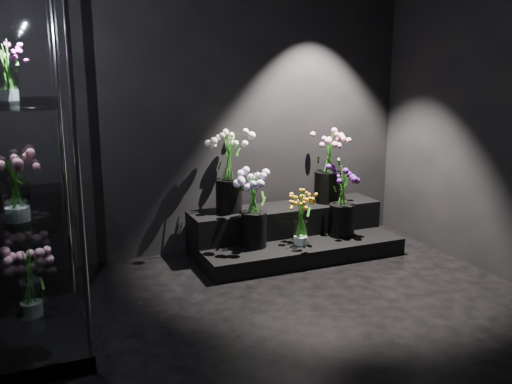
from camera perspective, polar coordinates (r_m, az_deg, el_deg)
floor at (r=3.92m, az=5.30°, el=-14.37°), size 4.00×4.00×0.00m
wall_back at (r=5.33m, az=-4.69°, el=8.77°), size 4.00×0.00×4.00m
display_riser at (r=5.48m, az=3.49°, el=-4.18°), size 1.89×0.84×0.42m
display_case at (r=3.74m, az=-22.53°, el=1.86°), size 0.62×1.04×2.28m
bouquet_orange_bells at (r=5.14m, az=4.53°, el=-2.56°), size 0.28×0.28×0.50m
bouquet_lilac at (r=5.05m, az=-0.20°, el=-1.10°), size 0.42×0.42×0.69m
bouquet_purple at (r=5.44m, az=8.64°, el=-0.62°), size 0.40×0.40×0.68m
bouquet_cream_roses at (r=5.23m, az=-2.74°, el=2.65°), size 0.47×0.47×0.75m
bouquet_pink_roses at (r=5.62m, az=7.27°, el=2.87°), size 0.45×0.45×0.70m
bouquet_case_pink at (r=3.56m, az=-22.97°, el=0.64°), size 0.39×0.39×0.41m
bouquet_case_magenta at (r=3.79m, az=-23.70°, el=11.09°), size 0.24×0.24×0.36m
bouquet_case_base_pink at (r=4.17m, az=-21.75°, el=-8.10°), size 0.41×0.41×0.49m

